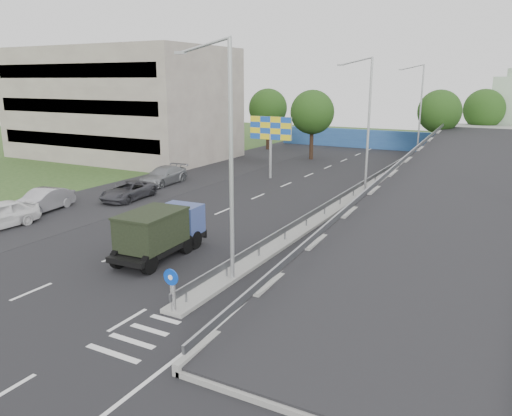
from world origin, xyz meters
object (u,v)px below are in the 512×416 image
Objects in this scene: sign_bollard at (172,290)px; parked_car_d at (163,176)px; billboard at (271,132)px; parked_car_b at (43,201)px; lamp_post_far at (419,106)px; parked_car_c at (128,191)px; lamp_post_mid at (367,118)px; lamp_post_near at (227,150)px; dump_truck at (161,230)px.

sign_bollard is 24.80m from parked_car_d.
parked_car_b is at bearing -114.56° from billboard.
lamp_post_far is 1.97× the size of parked_car_d.
billboard is at bearing 61.29° from parked_car_c.
lamp_post_mid reaches higher than sign_bollard.
sign_bollard reaches higher than parked_car_c.
parked_car_d is at bearing -122.74° from lamp_post_far.
parked_car_b is at bearing 166.16° from lamp_post_near.
parked_car_c is (-14.60, -10.40, -5.14)m from lamp_post_mid.
sign_bollard is 24.30m from lamp_post_mid.
billboard is at bearing 112.49° from lamp_post_near.
billboard is (-9.11, 2.00, -1.62)m from lamp_post_mid.
lamp_post_near is at bearing 88.36° from sign_bollard.
parked_car_b is at bearing 154.76° from sign_bollard.
lamp_post_near is 18.44m from parked_car_b.
lamp_post_mid is at bearing 89.74° from sign_bollard.
billboard is 0.96× the size of dump_truck.
lamp_post_near is at bearing -90.00° from lamp_post_mid.
dump_truck is (-4.50, 4.91, 0.34)m from sign_bollard.
parked_car_c is 5.85m from parked_car_d.
lamp_post_near reaches higher than billboard.
parked_car_c is (2.63, 5.36, -0.10)m from parked_car_b.
sign_bollard is 18.92m from parked_car_b.
lamp_post_far is 1.76× the size of dump_truck.
lamp_post_mid reaches higher than billboard.
parked_car_c is at bearing 136.26° from dump_truck.
sign_bollard is 0.36× the size of parked_car_b.
lamp_post_near is 1.76× the size of dump_truck.
parked_car_b is 0.97× the size of parked_car_c.
lamp_post_near is 1.00× the size of lamp_post_far.
lamp_post_near reaches higher than parked_car_b.
lamp_post_far is at bearing 56.35° from parked_car_b.
billboard is 21.58m from dump_truck.
lamp_post_near is at bearing -38.18° from parked_car_c.
parked_car_b is at bearing 162.67° from dump_truck.
sign_bollard is 0.17× the size of lamp_post_near.
lamp_post_near is 2.11× the size of parked_car_c.
lamp_post_far is at bearing 63.16° from billboard.
billboard is 10.12m from parked_car_d.
lamp_post_near is 22.63m from parked_car_d.
parked_car_b reaches higher than parked_car_c.
sign_bollard is at bearing -53.82° from parked_car_d.
billboard reaches higher than sign_bollard.
sign_bollard is at bearing -70.79° from billboard.
dump_truck is at bearing -103.70° from lamp_post_mid.
parked_car_d is (-11.27, 14.23, -0.63)m from dump_truck.
lamp_post_mid is 1.97× the size of parked_car_d.
parked_car_b is at bearing -137.55° from lamp_post_mid.
sign_bollard reaches higher than parked_car_b.
parked_car_b is (-17.22, 4.24, -5.04)m from lamp_post_near.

